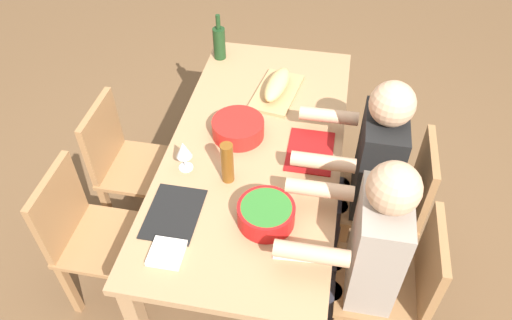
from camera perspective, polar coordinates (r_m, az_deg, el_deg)
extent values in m
plane|color=brown|center=(3.05, 0.00, -8.40)|extent=(8.00, 8.00, 0.00)
cube|color=#A87F56|center=(2.52, 0.00, 1.47)|extent=(1.86, 0.88, 0.04)
cube|color=#A87F56|center=(3.40, 9.06, 6.04)|extent=(0.07, 0.07, 0.70)
cube|color=#A87F56|center=(3.47, -3.52, 7.54)|extent=(0.07, 0.07, 0.70)
cube|color=#9E7044|center=(2.41, 14.17, -13.90)|extent=(0.40, 0.40, 0.03)
cube|color=#9E7044|center=(2.27, 19.73, -11.48)|extent=(0.38, 0.04, 0.40)
cube|color=#9E7044|center=(2.67, 9.65, -12.95)|extent=(0.04, 0.04, 0.42)
cube|color=#9E7044|center=(2.71, 16.99, -13.69)|extent=(0.04, 0.04, 0.42)
cylinder|color=#2D2D38|center=(2.53, 8.13, -17.40)|extent=(0.11, 0.11, 0.45)
cylinder|color=#2D2D38|center=(2.61, 8.43, -14.32)|extent=(0.11, 0.11, 0.45)
cube|color=gray|center=(2.17, 13.91, -9.76)|extent=(0.34, 0.20, 0.55)
cylinder|color=tan|center=(1.95, 6.49, -10.76)|extent=(0.07, 0.30, 0.07)
cylinder|color=tan|center=(2.16, 7.43, -3.41)|extent=(0.07, 0.30, 0.07)
sphere|color=tan|center=(1.89, 15.81, -3.19)|extent=(0.21, 0.21, 0.21)
cube|color=#9E7044|center=(2.59, -17.29, -8.95)|extent=(0.40, 0.40, 0.03)
cube|color=#9E7044|center=(2.51, -22.06, -5.23)|extent=(0.38, 0.04, 0.40)
cube|color=#9E7044|center=(2.80, -11.77, -9.61)|extent=(0.04, 0.04, 0.42)
cube|color=#9E7044|center=(2.64, -14.24, -15.46)|extent=(0.04, 0.04, 0.42)
cube|color=#9E7044|center=(2.92, -18.10, -8.34)|extent=(0.04, 0.04, 0.42)
cube|color=#9E7044|center=(2.76, -20.94, -13.79)|extent=(0.04, 0.04, 0.42)
cube|color=#9E7044|center=(2.72, 14.25, -4.72)|extent=(0.40, 0.40, 0.03)
cube|color=#9E7044|center=(2.60, 19.03, -2.13)|extent=(0.38, 0.04, 0.40)
cube|color=#9E7044|center=(2.77, 9.88, -9.96)|extent=(0.04, 0.04, 0.42)
cube|color=#9E7044|center=(2.98, 10.29, -4.68)|extent=(0.04, 0.04, 0.42)
cube|color=#9E7044|center=(2.81, 16.89, -10.72)|extent=(0.04, 0.04, 0.42)
cube|color=#9E7044|center=(3.02, 16.71, -5.46)|extent=(0.04, 0.04, 0.42)
cylinder|color=#2D2D38|center=(2.81, 9.01, -8.21)|extent=(0.11, 0.11, 0.45)
cylinder|color=#2D2D38|center=(2.91, 9.24, -5.73)|extent=(0.11, 0.11, 0.45)
cube|color=black|center=(2.51, 14.04, -0.27)|extent=(0.34, 0.20, 0.55)
cylinder|color=tan|center=(2.28, 7.83, -0.22)|extent=(0.07, 0.30, 0.07)
cylinder|color=tan|center=(2.54, 8.50, 5.13)|extent=(0.07, 0.30, 0.07)
sphere|color=tan|center=(2.27, 15.64, 6.33)|extent=(0.21, 0.21, 0.21)
cube|color=#9E7044|center=(2.88, -13.38, -0.96)|extent=(0.40, 0.40, 0.03)
cube|color=#9E7044|center=(2.81, -17.53, 2.58)|extent=(0.38, 0.04, 0.40)
cube|color=#9E7044|center=(3.09, -8.71, -2.07)|extent=(0.04, 0.04, 0.42)
cube|color=#9E7044|center=(2.89, -10.66, -6.90)|extent=(0.04, 0.04, 0.42)
cube|color=#9E7044|center=(3.20, -14.51, -1.21)|extent=(0.04, 0.04, 0.42)
cube|color=#9E7044|center=(3.01, -16.80, -5.79)|extent=(0.04, 0.04, 0.42)
cylinder|color=red|center=(2.53, -2.10, 3.72)|extent=(0.27, 0.27, 0.09)
cylinder|color=orange|center=(2.51, -2.12, 4.25)|extent=(0.24, 0.24, 0.03)
cylinder|color=red|center=(2.13, 1.19, -6.33)|extent=(0.25, 0.25, 0.10)
cylinder|color=#2D7028|center=(2.11, 1.20, -5.79)|extent=(0.22, 0.22, 0.03)
cube|color=tan|center=(2.83, 2.42, 7.91)|extent=(0.43, 0.28, 0.02)
ellipsoid|color=tan|center=(2.80, 2.46, 8.81)|extent=(0.33, 0.16, 0.09)
cylinder|color=#193819|center=(3.09, -4.31, 13.42)|extent=(0.08, 0.08, 0.20)
cylinder|color=#193819|center=(3.02, -4.46, 15.76)|extent=(0.03, 0.03, 0.09)
cylinder|color=brown|center=(2.26, -3.37, -0.33)|extent=(0.06, 0.06, 0.22)
cylinder|color=silver|center=(2.41, -8.17, -0.86)|extent=(0.07, 0.07, 0.01)
cylinder|color=silver|center=(2.38, -8.27, -0.17)|extent=(0.01, 0.01, 0.07)
cone|color=silver|center=(2.32, -8.47, 1.22)|extent=(0.08, 0.08, 0.08)
cube|color=silver|center=(2.05, 4.37, -11.43)|extent=(0.03, 0.17, 0.01)
cube|color=black|center=(2.22, -9.58, -6.16)|extent=(0.32, 0.23, 0.01)
cube|color=maroon|center=(2.48, 6.34, 1.04)|extent=(0.32, 0.23, 0.01)
cube|color=white|center=(2.09, -10.38, -10.63)|extent=(0.14, 0.14, 0.02)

